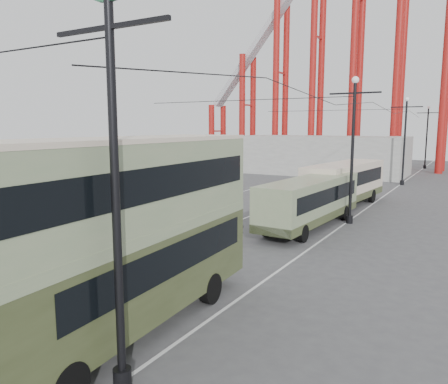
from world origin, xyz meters
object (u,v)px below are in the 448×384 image
Objects in this scene: single_decker_green at (311,200)px; single_decker_cream at (345,182)px; pedestrian at (238,226)px; lamp_post_near at (110,48)px; double_decker_bus at (124,226)px.

single_decker_green is 0.98× the size of single_decker_cream.
lamp_post_near is at bearing 104.70° from pedestrian.
double_decker_bus is at bearing -84.71° from single_decker_cream.
single_decker_green reaches higher than pedestrian.
double_decker_bus is at bearing 130.62° from lamp_post_near.
lamp_post_near is 5.43m from double_decker_bus.
double_decker_bus reaches higher than single_decker_cream.
double_decker_bus is 16.47m from single_decker_green.
lamp_post_near is 19.72m from single_decker_green.
single_decker_green is 6.00m from pedestrian.
single_decker_cream is 6.19× the size of pedestrian.
single_decker_green is 6.04× the size of pedestrian.
lamp_post_near is at bearing -80.62° from single_decker_cream.
single_decker_cream is (-0.02, 24.70, -1.38)m from double_decker_bus.
pedestrian is (-3.95, 13.08, -6.96)m from lamp_post_near.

